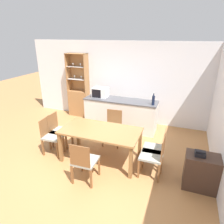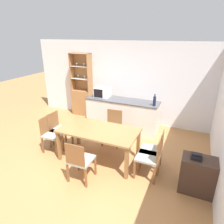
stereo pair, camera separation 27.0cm
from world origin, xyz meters
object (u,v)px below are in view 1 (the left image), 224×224
Objects in this scene: display_cabinet at (79,98)px; dining_chair_head_far at (113,127)px; side_cabinet at (201,172)px; telephone at (200,154)px; dining_chair_head_near at (84,161)px; dining_chair_side_left_far at (59,131)px; dining_chair_side_right_far at (156,149)px; microwave at (100,92)px; dining_table at (101,133)px; wine_bottle at (153,100)px; dining_chair_side_right_near at (153,156)px; dining_chair_side_left_near at (52,135)px.

display_cabinet is 2.33m from dining_chair_head_far.
telephone is (-0.07, -0.01, 0.38)m from side_cabinet.
dining_chair_side_left_far is at bearing 140.73° from dining_chair_head_near.
telephone reaches higher than side_cabinet.
display_cabinet is 2.42× the size of dining_chair_side_right_far.
microwave is at bearing 47.70° from dining_chair_side_right_far.
dining_table is 2.14m from side_cabinet.
microwave is 1.64m from wine_bottle.
dining_chair_side_right_near is 1.53m from dining_chair_head_far.
display_cabinet reaches higher than dining_table.
dining_chair_side_left_near is at bearing 33.08° from dining_chair_head_far.
display_cabinet is 2.42× the size of dining_chair_head_far.
dining_chair_side_right_far is at bearing -34.99° from display_cabinet.
dining_chair_head_near is 4.81× the size of telephone.
dining_chair_side_right_near is 1.00× the size of dining_chair_side_left_far.
dining_chair_side_left_near and dining_chair_side_right_far have the same top height.
dining_chair_side_left_near and dining_chair_side_left_far have the same top height.
dining_chair_head_far is (-0.00, 0.79, -0.21)m from dining_table.
telephone is at bearing 149.53° from dining_chair_head_far.
microwave reaches higher than dining_table.
dining_chair_side_right_near is 1.29× the size of side_cabinet.
dining_chair_side_left_far is at bearing 87.00° from dining_chair_side_right_far.
display_cabinet is 3.55m from dining_chair_head_near.
dining_chair_side_left_near is at bearing -76.07° from display_cabinet.
microwave is at bearing 164.00° from dining_chair_side_left_far.
dining_table is at bearing -51.28° from display_cabinet.
dining_chair_side_left_near is (-1.21, -0.93, 0.00)m from dining_chair_head_far.
dining_table is 5.43× the size of wine_bottle.
telephone is (3.25, -0.34, 0.27)m from dining_chair_side_left_far.
display_cabinet is at bearing -43.58° from dining_chair_head_far.
microwave reaches higher than dining_chair_head_near.
dining_chair_head_near reaches higher than telephone.
side_cabinet is (0.89, -0.33, -0.11)m from dining_chair_side_right_far.
wine_bottle reaches higher than dining_chair_side_right_far.
dining_chair_side_right_far is 0.93m from telephone.
wine_bottle reaches higher than dining_chair_head_near.
dining_table is 1.98× the size of dining_chair_side_left_far.
side_cabinet is (2.11, -0.19, -0.32)m from dining_table.
dining_chair_side_right_near is 2.80m from microwave.
dining_chair_side_right_far is at bearing 0.12° from dining_chair_side_right_near.
dining_chair_side_right_near is at bearing 175.82° from telephone.
telephone is at bearing -5.54° from dining_table.
display_cabinet reaches higher than telephone.
dining_chair_side_right_near is at bearing -6.46° from dining_table.
wine_bottle reaches higher than microwave.
dining_chair_head_far is at bearing 88.39° from dining_chair_head_near.
dining_table is 1.98× the size of dining_chair_side_right_near.
dining_chair_side_right_far is at bearing 35.84° from dining_chair_head_near.
dining_table is (1.81, -2.25, 0.04)m from display_cabinet.
dining_chair_side_left_near is 0.28m from dining_chair_side_left_far.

